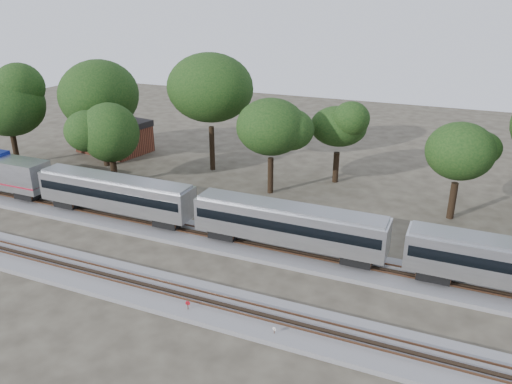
# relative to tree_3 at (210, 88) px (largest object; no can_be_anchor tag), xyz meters

# --- Properties ---
(ground) EXTENTS (160.00, 160.00, 0.00)m
(ground) POSITION_rel_tree_3_xyz_m (10.52, -24.70, -11.05)
(ground) COLOR #383328
(ground) RESTS_ON ground
(track_far) EXTENTS (160.00, 5.00, 0.73)m
(track_far) POSITION_rel_tree_3_xyz_m (10.52, -18.70, -10.84)
(track_far) COLOR slate
(track_far) RESTS_ON ground
(track_near) EXTENTS (160.00, 5.00, 0.73)m
(track_near) POSITION_rel_tree_3_xyz_m (10.52, -28.70, -10.84)
(track_near) COLOR slate
(track_near) RESTS_ON ground
(switch_stand_red) EXTENTS (0.35, 0.12, 1.11)m
(switch_stand_red) POSITION_rel_tree_3_xyz_m (13.90, -30.16, -10.34)
(switch_stand_red) COLOR #512D19
(switch_stand_red) RESTS_ON ground
(switch_stand_white) EXTENTS (0.28, 0.12, 0.90)m
(switch_stand_white) POSITION_rel_tree_3_xyz_m (20.81, -30.27, -10.47)
(switch_stand_white) COLOR #512D19
(switch_stand_white) RESTS_ON ground
(switch_lever) EXTENTS (0.51, 0.31, 0.30)m
(switch_lever) POSITION_rel_tree_3_xyz_m (15.64, -30.79, -10.90)
(switch_lever) COLOR #512D19
(switch_lever) RESTS_ON ground
(brick_building) EXTENTS (10.90, 8.47, 4.77)m
(brick_building) POSITION_rel_tree_3_xyz_m (-17.55, 1.63, -8.65)
(brick_building) COLOR brown
(brick_building) RESTS_ON ground
(tree_0) EXTENTS (8.67, 8.67, 12.22)m
(tree_0) POSITION_rel_tree_3_xyz_m (-26.25, -8.84, -2.54)
(tree_0) COLOR black
(tree_0) RESTS_ON ground
(tree_1) EXTENTS (9.92, 9.92, 13.99)m
(tree_1) POSITION_rel_tree_3_xyz_m (-14.38, -4.28, -1.30)
(tree_1) COLOR black
(tree_1) RESTS_ON ground
(tree_2) EXTENTS (6.77, 6.77, 9.54)m
(tree_2) POSITION_rel_tree_3_xyz_m (-8.59, -9.92, -4.42)
(tree_2) COLOR black
(tree_2) RESTS_ON ground
(tree_3) EXTENTS (11.24, 11.24, 15.85)m
(tree_3) POSITION_rel_tree_3_xyz_m (0.00, 0.00, 0.00)
(tree_3) COLOR black
(tree_3) RESTS_ON ground
(tree_4) EXTENTS (8.22, 8.22, 11.59)m
(tree_4) POSITION_rel_tree_3_xyz_m (10.41, -4.88, -2.98)
(tree_4) COLOR black
(tree_4) RESTS_ON ground
(tree_5) EXTENTS (7.34, 7.34, 10.35)m
(tree_5) POSITION_rel_tree_3_xyz_m (16.61, 1.83, -3.85)
(tree_5) COLOR black
(tree_5) RESTS_ON ground
(tree_6) EXTENTS (7.54, 7.54, 10.63)m
(tree_6) POSITION_rel_tree_3_xyz_m (30.74, -4.19, -3.65)
(tree_6) COLOR black
(tree_6) RESTS_ON ground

